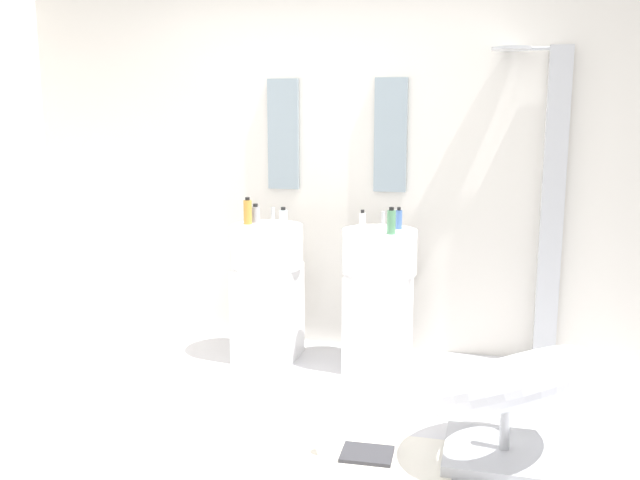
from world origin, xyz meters
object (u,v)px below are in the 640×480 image
object	(u,v)px
magazine_charcoal	(367,454)
soap_bottle_white	(362,222)
pedestal_sink_left	(268,287)
soap_bottle_blue	(399,219)
lounge_chair	(507,392)
soap_bottle_amber	(248,212)
shower_column	(550,202)
soap_bottle_clear	(283,218)
soap_bottle_green	(391,222)
pedestal_sink_right	(379,294)
coffee_mug	(324,445)
soap_bottle_grey	(255,214)

from	to	relation	value
magazine_charcoal	soap_bottle_white	size ratio (longest dim) A/B	1.72
pedestal_sink_left	soap_bottle_blue	xyz separation A→B (m)	(0.86, 0.06, 0.48)
pedestal_sink_left	lounge_chair	xyz separation A→B (m)	(1.55, -1.09, -0.14)
magazine_charcoal	soap_bottle_amber	bearing A→B (deg)	128.08
shower_column	soap_bottle_clear	world-z (taller)	shower_column
soap_bottle_green	pedestal_sink_right	bearing A→B (deg)	123.55
pedestal_sink_left	soap_bottle_clear	size ratio (longest dim) A/B	8.14
lounge_chair	coffee_mug	bearing A→B (deg)	-169.05
pedestal_sink_right	coffee_mug	size ratio (longest dim) A/B	12.37
magazine_charcoal	soap_bottle_blue	xyz separation A→B (m)	(-0.05, 1.28, 0.96)
lounge_chair	soap_bottle_clear	world-z (taller)	soap_bottle_clear
soap_bottle_clear	soap_bottle_green	distance (m)	0.74
pedestal_sink_left	soap_bottle_blue	bearing A→B (deg)	3.79
soap_bottle_green	magazine_charcoal	bearing A→B (deg)	-86.64
coffee_mug	soap_bottle_amber	bearing A→B (deg)	123.52
magazine_charcoal	soap_bottle_grey	bearing A→B (deg)	125.69
soap_bottle_blue	soap_bottle_clear	bearing A→B (deg)	-175.07
lounge_chair	coffee_mug	world-z (taller)	lounge_chair
soap_bottle_amber	soap_bottle_blue	bearing A→B (deg)	2.99
soap_bottle_green	lounge_chair	bearing A→B (deg)	-53.51
soap_bottle_grey	soap_bottle_white	bearing A→B (deg)	-16.15
pedestal_sink_right	soap_bottle_grey	distance (m)	0.99
pedestal_sink_right	lounge_chair	world-z (taller)	pedestal_sink_right
coffee_mug	soap_bottle_clear	xyz separation A→B (m)	(-0.58, 1.25, 0.92)
soap_bottle_clear	shower_column	bearing A→B (deg)	11.47
pedestal_sink_right	shower_column	bearing A→B (deg)	17.75
soap_bottle_grey	soap_bottle_amber	world-z (taller)	soap_bottle_amber
soap_bottle_green	shower_column	bearing A→B (deg)	26.56
pedestal_sink_right	soap_bottle_amber	world-z (taller)	soap_bottle_amber
shower_column	coffee_mug	bearing A→B (deg)	-124.55
coffee_mug	soap_bottle_green	distance (m)	1.46
coffee_mug	lounge_chair	bearing A→B (deg)	10.95
lounge_chair	magazine_charcoal	bearing A→B (deg)	-167.95
lounge_chair	soap_bottle_white	xyz separation A→B (m)	(-0.88, 0.95, 0.63)
soap_bottle_green	soap_bottle_blue	distance (m)	0.20
soap_bottle_clear	pedestal_sink_right	bearing A→B (deg)	0.66
pedestal_sink_right	coffee_mug	xyz separation A→B (m)	(-0.05, -1.25, -0.44)
pedestal_sink_left	soap_bottle_amber	world-z (taller)	soap_bottle_amber
soap_bottle_blue	pedestal_sink_right	bearing A→B (deg)	-152.80
soap_bottle_amber	pedestal_sink_left	bearing A→B (deg)	-2.22
soap_bottle_grey	soap_bottle_white	size ratio (longest dim) A/B	0.89
soap_bottle_amber	soap_bottle_blue	xyz separation A→B (m)	(1.00, 0.05, -0.02)
pedestal_sink_left	lounge_chair	world-z (taller)	pedestal_sink_left
soap_bottle_white	soap_bottle_blue	xyz separation A→B (m)	(0.20, 0.20, -0.00)
soap_bottle_blue	soap_bottle_amber	bearing A→B (deg)	-177.01
soap_bottle_amber	pedestal_sink_right	bearing A→B (deg)	-0.33
shower_column	soap_bottle_blue	size ratio (longest dim) A/B	14.62
coffee_mug	soap_bottle_green	bearing A→B (deg)	82.54
pedestal_sink_right	shower_column	distance (m)	1.24
pedestal_sink_right	lounge_chair	size ratio (longest dim) A/B	0.93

